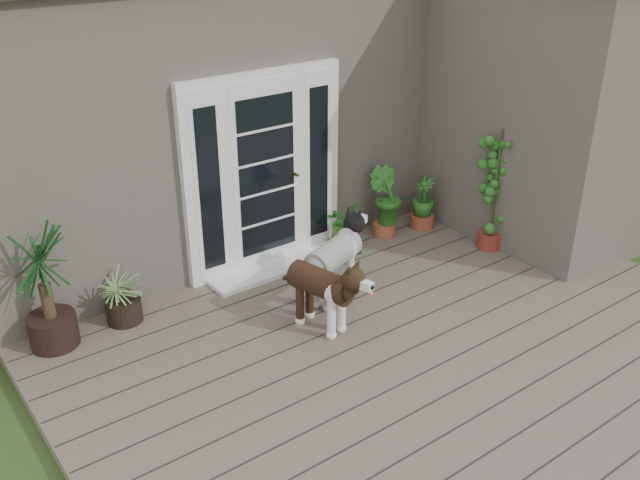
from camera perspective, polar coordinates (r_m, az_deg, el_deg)
deck at (r=6.57m, az=7.84°, el=-8.99°), size 6.20×4.60×0.12m
house_main at (r=9.16m, az=-10.57°, el=11.43°), size 7.40×4.00×3.10m
house_wing at (r=8.63m, az=17.50°, el=9.76°), size 1.60×2.40×3.10m
door_unit at (r=7.46m, az=-4.53°, el=5.53°), size 1.90×0.14×2.15m
door_step at (r=7.74m, az=-3.47°, el=-2.18°), size 1.60×0.40×0.05m
brindle_dog at (r=6.55m, az=0.08°, el=-4.51°), size 0.56×0.91×0.71m
white_dog at (r=6.99m, az=1.08°, el=-2.18°), size 0.98×0.67×0.75m
spider_plant at (r=6.93m, az=-15.85°, el=-4.22°), size 0.65×0.65×0.61m
yucca at (r=6.64m, az=-21.51°, el=-3.62°), size 0.87×0.87×1.20m
herb_a at (r=8.05m, az=1.86°, el=0.77°), size 0.52×0.52×0.48m
herb_b at (r=8.41m, az=5.28°, el=2.37°), size 0.58×0.58×0.63m
herb_c at (r=8.71m, az=8.36°, el=2.60°), size 0.34×0.34×0.51m
sapling at (r=8.14m, az=14.10°, el=4.13°), size 0.52×0.52×1.49m
clog_left at (r=7.40m, az=-1.45°, el=-3.45°), size 0.25×0.29×0.08m
clog_right at (r=8.13m, az=2.65°, el=-0.54°), size 0.21×0.33×0.09m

